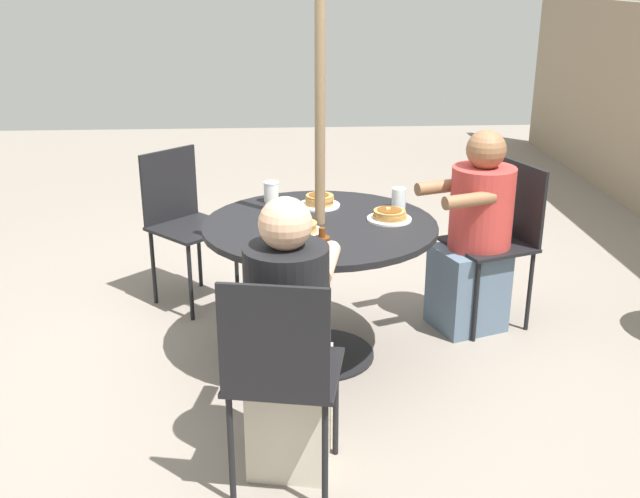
{
  "coord_description": "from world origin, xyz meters",
  "views": [
    {
      "loc": [
        3.43,
        -0.2,
        1.87
      ],
      "look_at": [
        0.0,
        0.0,
        0.59
      ],
      "focal_mm": 42.0,
      "sensor_mm": 36.0,
      "label": 1
    }
  ],
  "objects_px": {
    "patio_table": "(320,248)",
    "patio_chair_east": "(281,369)",
    "diner_south": "(475,240)",
    "syrup_bottle": "(322,246)",
    "patio_chair_south": "(501,233)",
    "diner_east": "(289,348)",
    "pancake_plate_c": "(390,216)",
    "patio_chair_north": "(183,216)",
    "drinking_glass_a": "(399,198)",
    "coffee_cup": "(271,192)",
    "pancake_plate_b": "(319,201)",
    "pancake_plate_a": "(299,228)"
  },
  "relations": [
    {
      "from": "patio_table",
      "to": "patio_chair_east",
      "type": "distance_m",
      "value": 1.08
    },
    {
      "from": "diner_south",
      "to": "syrup_bottle",
      "type": "distance_m",
      "value": 1.2
    },
    {
      "from": "patio_chair_east",
      "to": "patio_chair_south",
      "type": "relative_size",
      "value": 1.0
    },
    {
      "from": "diner_east",
      "to": "syrup_bottle",
      "type": "xyz_separation_m",
      "value": [
        -0.42,
        0.15,
        0.25
      ]
    },
    {
      "from": "patio_chair_south",
      "to": "pancake_plate_c",
      "type": "relative_size",
      "value": 4.11
    },
    {
      "from": "patio_table",
      "to": "diner_south",
      "type": "relative_size",
      "value": 1.03
    },
    {
      "from": "patio_chair_north",
      "to": "pancake_plate_c",
      "type": "relative_size",
      "value": 4.11
    },
    {
      "from": "patio_chair_north",
      "to": "drinking_glass_a",
      "type": "height_order",
      "value": "patio_chair_north"
    },
    {
      "from": "diner_south",
      "to": "patio_chair_south",
      "type": "bearing_deg",
      "value": -90.0
    },
    {
      "from": "patio_chair_north",
      "to": "syrup_bottle",
      "type": "relative_size",
      "value": 6.65
    },
    {
      "from": "pancake_plate_c",
      "to": "drinking_glass_a",
      "type": "distance_m",
      "value": 0.21
    },
    {
      "from": "diner_south",
      "to": "drinking_glass_a",
      "type": "bearing_deg",
      "value": 81.84
    },
    {
      "from": "patio_chair_north",
      "to": "diner_east",
      "type": "height_order",
      "value": "diner_east"
    },
    {
      "from": "patio_table",
      "to": "syrup_bottle",
      "type": "relative_size",
      "value": 8.42
    },
    {
      "from": "patio_table",
      "to": "patio_chair_south",
      "type": "bearing_deg",
      "value": 109.76
    },
    {
      "from": "patio_chair_south",
      "to": "syrup_bottle",
      "type": "xyz_separation_m",
      "value": [
        0.83,
        -1.03,
        0.25
      ]
    },
    {
      "from": "patio_chair_north",
      "to": "drinking_glass_a",
      "type": "bearing_deg",
      "value": 110.29
    },
    {
      "from": "diner_east",
      "to": "coffee_cup",
      "type": "xyz_separation_m",
      "value": [
        -1.26,
        -0.06,
        0.26
      ]
    },
    {
      "from": "patio_chair_east",
      "to": "diner_east",
      "type": "height_order",
      "value": "diner_east"
    },
    {
      "from": "patio_table",
      "to": "diner_south",
      "type": "bearing_deg",
      "value": 109.76
    },
    {
      "from": "patio_table",
      "to": "coffee_cup",
      "type": "bearing_deg",
      "value": -147.44
    },
    {
      "from": "diner_south",
      "to": "drinking_glass_a",
      "type": "height_order",
      "value": "diner_south"
    },
    {
      "from": "patio_chair_east",
      "to": "coffee_cup",
      "type": "xyz_separation_m",
      "value": [
        -1.43,
        -0.03,
        0.25
      ]
    },
    {
      "from": "patio_chair_north",
      "to": "drinking_glass_a",
      "type": "xyz_separation_m",
      "value": [
        0.55,
        1.17,
        0.25
      ]
    },
    {
      "from": "pancake_plate_b",
      "to": "pancake_plate_c",
      "type": "bearing_deg",
      "value": 52.76
    },
    {
      "from": "patio_chair_east",
      "to": "pancake_plate_a",
      "type": "xyz_separation_m",
      "value": [
        -0.92,
        0.1,
        0.22
      ]
    },
    {
      "from": "coffee_cup",
      "to": "diner_south",
      "type": "bearing_deg",
      "value": 86.73
    },
    {
      "from": "patio_chair_north",
      "to": "pancake_plate_c",
      "type": "distance_m",
      "value": 1.34
    },
    {
      "from": "patio_table",
      "to": "syrup_bottle",
      "type": "distance_m",
      "value": 0.5
    },
    {
      "from": "patio_chair_east",
      "to": "patio_chair_north",
      "type": "bearing_deg",
      "value": 117.72
    },
    {
      "from": "diner_east",
      "to": "coffee_cup",
      "type": "height_order",
      "value": "diner_east"
    },
    {
      "from": "patio_chair_east",
      "to": "diner_east",
      "type": "distance_m",
      "value": 0.17
    },
    {
      "from": "diner_south",
      "to": "pancake_plate_b",
      "type": "relative_size",
      "value": 5.04
    },
    {
      "from": "patio_chair_east",
      "to": "pancake_plate_b",
      "type": "distance_m",
      "value": 1.37
    },
    {
      "from": "patio_table",
      "to": "coffee_cup",
      "type": "xyz_separation_m",
      "value": [
        -0.37,
        -0.24,
        0.18
      ]
    },
    {
      "from": "pancake_plate_a",
      "to": "patio_chair_east",
      "type": "bearing_deg",
      "value": -6.04
    },
    {
      "from": "patio_table",
      "to": "pancake_plate_a",
      "type": "xyz_separation_m",
      "value": [
        0.14,
        -0.11,
        0.15
      ]
    },
    {
      "from": "patio_table",
      "to": "coffee_cup",
      "type": "height_order",
      "value": "coffee_cup"
    },
    {
      "from": "pancake_plate_a",
      "to": "pancake_plate_b",
      "type": "relative_size",
      "value": 1.0
    },
    {
      "from": "patio_chair_east",
      "to": "drinking_glass_a",
      "type": "relative_size",
      "value": 8.5
    },
    {
      "from": "diner_east",
      "to": "pancake_plate_a",
      "type": "bearing_deg",
      "value": 95.91
    },
    {
      "from": "coffee_cup",
      "to": "patio_table",
      "type": "bearing_deg",
      "value": 32.56
    },
    {
      "from": "pancake_plate_c",
      "to": "coffee_cup",
      "type": "bearing_deg",
      "value": -120.8
    },
    {
      "from": "patio_chair_north",
      "to": "patio_chair_east",
      "type": "xyz_separation_m",
      "value": [
        1.83,
        0.55,
        0.0
      ]
    },
    {
      "from": "pancake_plate_c",
      "to": "patio_chair_east",
      "type": "bearing_deg",
      "value": -26.77
    },
    {
      "from": "pancake_plate_a",
      "to": "pancake_plate_b",
      "type": "height_order",
      "value": "pancake_plate_b"
    },
    {
      "from": "pancake_plate_c",
      "to": "patio_chair_south",
      "type": "bearing_deg",
      "value": 116.84
    },
    {
      "from": "diner_east",
      "to": "diner_south",
      "type": "bearing_deg",
      "value": 60.34
    },
    {
      "from": "pancake_plate_a",
      "to": "pancake_plate_b",
      "type": "xyz_separation_m",
      "value": [
        -0.41,
        0.12,
        0.0
      ]
    },
    {
      "from": "patio_chair_east",
      "to": "diner_south",
      "type": "relative_size",
      "value": 0.82
    }
  ]
}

